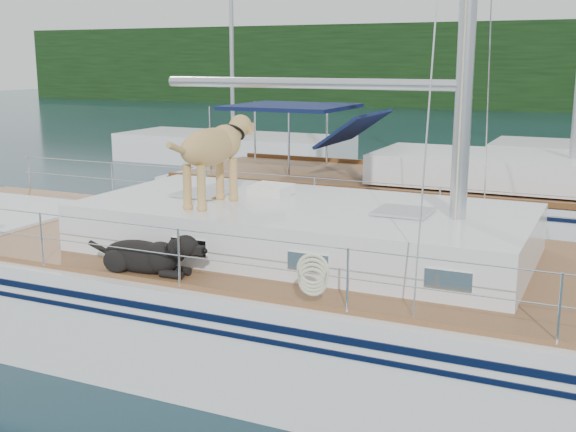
% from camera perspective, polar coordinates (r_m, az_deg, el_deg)
% --- Properties ---
extents(ground, '(120.00, 120.00, 0.00)m').
position_cam_1_polar(ground, '(9.33, -3.35, -9.60)').
color(ground, black).
rests_on(ground, ground).
extents(tree_line, '(90.00, 3.00, 6.00)m').
position_cam_1_polar(tree_line, '(52.77, 20.88, 10.99)').
color(tree_line, black).
rests_on(tree_line, ground).
extents(shore_bank, '(92.00, 1.00, 1.20)m').
position_cam_1_polar(shore_bank, '(54.05, 20.78, 8.46)').
color(shore_bank, '#595147').
rests_on(shore_bank, ground).
extents(main_sailboat, '(12.00, 3.83, 14.01)m').
position_cam_1_polar(main_sailboat, '(9.06, -2.93, -5.71)').
color(main_sailboat, silver).
rests_on(main_sailboat, ground).
extents(neighbor_sailboat, '(11.00, 3.50, 13.30)m').
position_cam_1_polar(neighbor_sailboat, '(14.51, 12.26, 0.68)').
color(neighbor_sailboat, silver).
rests_on(neighbor_sailboat, ground).
extents(bg_boat_west, '(8.00, 3.00, 11.65)m').
position_cam_1_polar(bg_boat_west, '(24.97, -4.33, 5.28)').
color(bg_boat_west, silver).
rests_on(bg_boat_west, ground).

